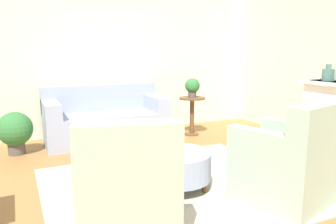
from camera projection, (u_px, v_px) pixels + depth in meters
The scene contains 11 objects.
ground_plane at pixel (177, 187), 3.66m from camera, with size 16.00×16.00×0.00m, color #996638.
wall_back at pixel (106, 57), 5.97m from camera, with size 9.65×0.12×2.80m.
rug at pixel (177, 186), 3.66m from camera, with size 2.82×2.47×0.01m.
couch at pixel (106, 120), 5.55m from camera, with size 1.99×0.88×0.93m.
armchair_left at pixel (128, 195), 2.54m from camera, with size 0.93×1.00×1.02m.
armchair_right at pixel (287, 165), 3.23m from camera, with size 0.93×1.00×1.02m.
ottoman_table at pixel (176, 165), 3.56m from camera, with size 0.76×0.76×0.41m.
side_table at pixel (192, 110), 5.89m from camera, with size 0.46×0.46×0.69m.
vase_mantel_near at pixel (328, 74), 5.05m from camera, with size 0.18×0.18×0.26m.
potted_plant_on_side_table at pixel (192, 87), 5.82m from camera, with size 0.26×0.26×0.34m.
potted_plant_floor at pixel (15, 130), 4.77m from camera, with size 0.50×0.50×0.63m.
Camera 1 is at (-1.56, -3.08, 1.49)m, focal length 35.00 mm.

